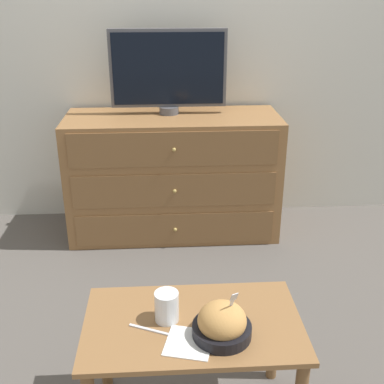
% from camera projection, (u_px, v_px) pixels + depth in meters
% --- Properties ---
extents(ground_plane, '(12.00, 12.00, 0.00)m').
position_uv_depth(ground_plane, '(179.00, 210.00, 3.62)').
color(ground_plane, '#56514C').
extents(wall_back, '(12.00, 0.05, 2.60)m').
position_uv_depth(wall_back, '(176.00, 28.00, 3.12)').
color(wall_back, silver).
rests_on(wall_back, ground_plane).
extents(dresser, '(1.36, 0.54, 0.80)m').
position_uv_depth(dresser, '(173.00, 175.00, 3.19)').
color(dresser, olive).
rests_on(dresser, ground_plane).
extents(tv, '(0.73, 0.12, 0.52)m').
position_uv_depth(tv, '(168.00, 70.00, 2.98)').
color(tv, '#515156').
rests_on(tv, dresser).
extents(coffee_table, '(0.78, 0.46, 0.46)m').
position_uv_depth(coffee_table, '(193.00, 341.00, 1.75)').
color(coffee_table, olive).
rests_on(coffee_table, ground_plane).
extents(takeout_bowl, '(0.20, 0.20, 0.19)m').
position_uv_depth(takeout_bowl, '(222.00, 324.00, 1.63)').
color(takeout_bowl, black).
rests_on(takeout_bowl, coffee_table).
extents(drink_cup, '(0.09, 0.09, 0.11)m').
position_uv_depth(drink_cup, '(167.00, 308.00, 1.71)').
color(drink_cup, '#9E6638').
rests_on(drink_cup, coffee_table).
extents(napkin, '(0.19, 0.19, 0.00)m').
position_uv_depth(napkin, '(189.00, 343.00, 1.61)').
color(napkin, white).
rests_on(napkin, coffee_table).
extents(knife, '(0.18, 0.09, 0.01)m').
position_uv_depth(knife, '(154.00, 331.00, 1.67)').
color(knife, silver).
rests_on(knife, coffee_table).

